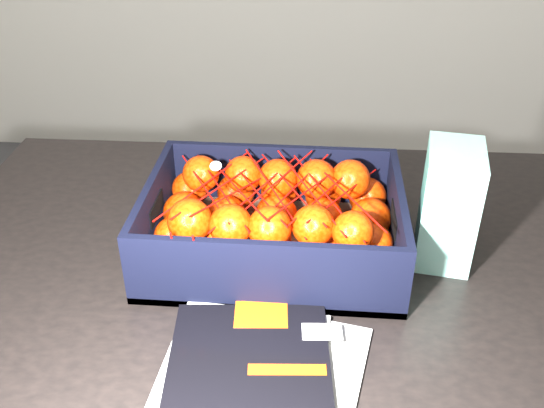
# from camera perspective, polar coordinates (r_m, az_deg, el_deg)

# --- Properties ---
(table) EXTENTS (1.21, 0.82, 0.75)m
(table) POSITION_cam_1_polar(r_m,az_deg,el_deg) (1.08, 0.52, -8.81)
(table) COLOR black
(table) RESTS_ON ground
(magazine_stack) EXTENTS (0.29, 0.32, 0.02)m
(magazine_stack) POSITION_cam_1_polar(r_m,az_deg,el_deg) (0.80, -1.70, -16.46)
(magazine_stack) COLOR #B9B9B5
(magazine_stack) RESTS_ON table
(produce_crate) EXTENTS (0.41, 0.31, 0.12)m
(produce_crate) POSITION_cam_1_polar(r_m,az_deg,el_deg) (1.01, 0.14, -2.62)
(produce_crate) COLOR #925D43
(produce_crate) RESTS_ON table
(clementine_heap) EXTENTS (0.39, 0.29, 0.12)m
(clementine_heap) POSITION_cam_1_polar(r_m,az_deg,el_deg) (0.99, 0.12, -1.34)
(clementine_heap) COLOR red
(clementine_heap) RESTS_ON produce_crate
(mesh_net) EXTENTS (0.34, 0.27, 0.09)m
(mesh_net) POSITION_cam_1_polar(r_m,az_deg,el_deg) (0.96, -0.25, 1.06)
(mesh_net) COLOR #C20B07
(mesh_net) RESTS_ON clementine_heap
(retail_carton) EXTENTS (0.10, 0.14, 0.19)m
(retail_carton) POSITION_cam_1_polar(r_m,az_deg,el_deg) (1.01, 16.16, -0.05)
(retail_carton) COLOR white
(retail_carton) RESTS_ON table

